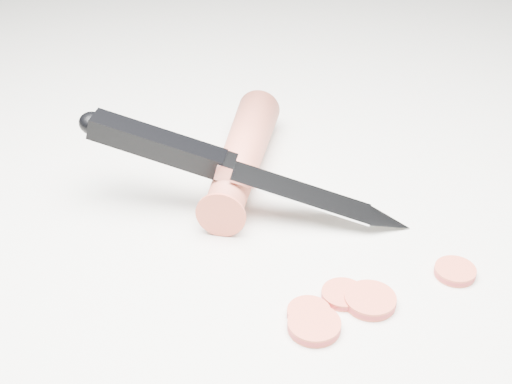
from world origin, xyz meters
TOP-DOWN VIEW (x-y plane):
  - ground at (0.00, 0.00)m, footprint 2.40×2.40m
  - carrot at (0.02, 0.10)m, footprint 0.15×0.15m
  - carrot_slice_0 at (-0.04, -0.08)m, footprint 0.04×0.04m
  - carrot_slice_1 at (0.00, -0.08)m, footprint 0.04×0.04m
  - carrot_slice_2 at (0.07, -0.09)m, footprint 0.03×0.03m
  - carrot_slice_3 at (-0.01, -0.07)m, footprint 0.03×0.03m
  - carrot_slice_4 at (-0.04, -0.07)m, footprint 0.03×0.03m
  - kitchen_knife at (-0.01, 0.06)m, footprint 0.21×0.21m

SIDE VIEW (x-z plane):
  - ground at x=0.00m, z-range 0.00..0.00m
  - carrot_slice_3 at x=-0.01m, z-range 0.00..0.01m
  - carrot_slice_2 at x=0.07m, z-range 0.00..0.01m
  - carrot_slice_4 at x=-0.04m, z-range 0.00..0.01m
  - carrot_slice_0 at x=-0.04m, z-range 0.00..0.01m
  - carrot_slice_1 at x=0.00m, z-range 0.00..0.01m
  - carrot at x=0.02m, z-range 0.00..0.04m
  - kitchen_knife at x=-0.01m, z-range 0.00..0.08m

